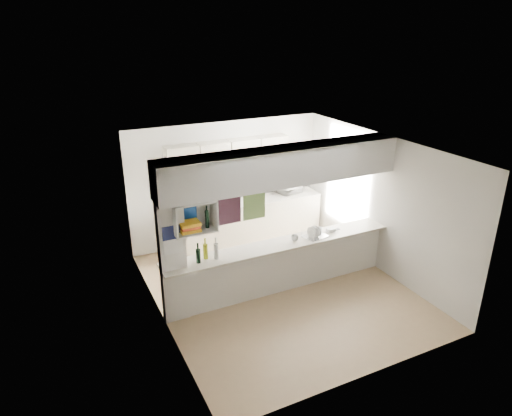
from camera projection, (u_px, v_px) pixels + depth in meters
floor at (280, 290)px, 8.16m from camera, size 4.80×4.80×0.00m
ceiling at (283, 148)px, 7.19m from camera, size 4.80×4.80×0.00m
wall_back at (227, 182)px, 9.68m from camera, size 4.20×0.00×4.20m
wall_left at (159, 248)px, 6.82m from camera, size 0.00×4.80×4.80m
wall_right at (380, 203)px, 8.53m from camera, size 0.00×4.80×4.80m
servery_partition at (272, 205)px, 7.47m from camera, size 4.20×0.50×2.60m
cubby_shelf at (192, 218)px, 6.83m from camera, size 0.65×0.35×0.50m
kitchen_run at (239, 206)px, 9.70m from camera, size 3.60×0.63×2.24m
microwave at (290, 187)px, 10.13m from camera, size 0.53×0.40×0.27m
bowl at (288, 180)px, 10.09m from camera, size 0.23×0.23×0.06m
dish_rack at (315, 232)px, 8.03m from camera, size 0.47×0.39×0.22m
cup at (295, 238)px, 7.86m from camera, size 0.13×0.13×0.10m
wine_bottles at (207, 252)px, 7.22m from camera, size 0.37×0.15×0.37m
plastic_tubs at (323, 230)px, 8.25m from camera, size 0.49×0.23×0.07m
utensil_jar at (197, 205)px, 9.27m from camera, size 0.10×0.10×0.14m
knife_block at (217, 201)px, 9.48m from camera, size 0.10×0.09×0.18m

